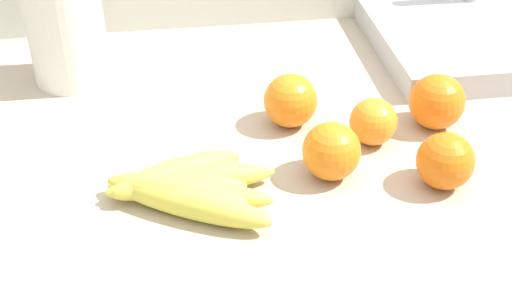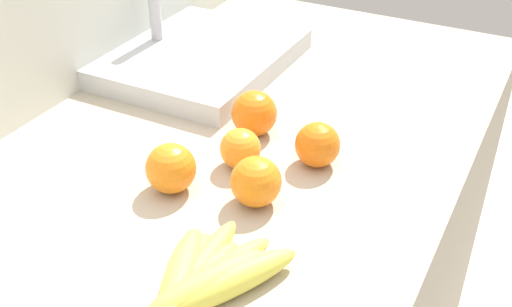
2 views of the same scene
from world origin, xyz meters
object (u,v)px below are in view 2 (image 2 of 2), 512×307
(banana_bunch, at_px, (203,280))
(orange_far_right, at_px, (171,168))
(orange_back_right, at_px, (256,182))
(orange_center, at_px, (317,145))
(orange_right, at_px, (240,149))
(orange_front, at_px, (254,113))
(sink_basin, at_px, (202,57))

(banana_bunch, relative_size, orange_far_right, 2.86)
(orange_back_right, bearing_deg, orange_far_right, 102.74)
(banana_bunch, bearing_deg, orange_far_right, 43.63)
(orange_center, xyz_separation_m, orange_right, (-0.06, 0.10, -0.00))
(orange_far_right, bearing_deg, banana_bunch, -136.37)
(orange_front, xyz_separation_m, sink_basin, (0.18, 0.22, -0.02))
(orange_front, xyz_separation_m, orange_back_right, (-0.17, -0.09, -0.00))
(orange_right, bearing_deg, orange_front, 15.38)
(orange_center, bearing_deg, orange_right, 120.26)
(orange_right, xyz_separation_m, sink_basin, (0.28, 0.24, -0.01))
(banana_bunch, height_order, orange_back_right, orange_back_right)
(sink_basin, bearing_deg, orange_far_right, -154.41)
(orange_center, relative_size, orange_right, 1.11)
(orange_center, relative_size, sink_basin, 0.18)
(orange_back_right, relative_size, sink_basin, 0.19)
(banana_bunch, height_order, orange_center, orange_center)
(orange_right, distance_m, sink_basin, 0.37)
(banana_bunch, xyz_separation_m, orange_back_right, (0.19, 0.02, 0.02))
(orange_back_right, xyz_separation_m, sink_basin, (0.35, 0.31, -0.01))
(banana_bunch, xyz_separation_m, sink_basin, (0.54, 0.33, 0.00))
(orange_center, bearing_deg, orange_back_right, 163.94)
(orange_front, bearing_deg, sink_basin, 49.97)
(banana_bunch, distance_m, orange_right, 0.27)
(banana_bunch, xyz_separation_m, orange_right, (0.26, 0.09, 0.01))
(banana_bunch, height_order, orange_right, orange_right)
(banana_bunch, relative_size, orange_front, 2.78)
(orange_front, bearing_deg, orange_far_right, 170.50)
(orange_back_right, height_order, sink_basin, sink_basin)
(banana_bunch, xyz_separation_m, orange_front, (0.36, 0.12, 0.02))
(orange_back_right, height_order, orange_right, orange_back_right)
(sink_basin, bearing_deg, banana_bunch, -148.29)
(orange_center, xyz_separation_m, orange_far_right, (-0.16, 0.16, 0.00))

